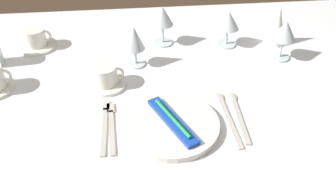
{
  "coord_description": "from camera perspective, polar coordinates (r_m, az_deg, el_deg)",
  "views": [
    {
      "loc": [
        -0.05,
        -0.92,
        1.43
      ],
      "look_at": [
        0.03,
        -0.08,
        0.76
      ],
      "focal_mm": 39.04,
      "sensor_mm": 36.0,
      "label": 1
    }
  ],
  "objects": [
    {
      "name": "toothbrush_package",
      "position": [
        0.98,
        0.68,
        -4.1
      ],
      "size": [
        0.12,
        0.2,
        0.02
      ],
      "color": "blue",
      "rests_on": "dinner_plate"
    },
    {
      "name": "wine_glass_right",
      "position": [
        1.28,
        17.77,
        9.28
      ],
      "size": [
        0.08,
        0.08,
        0.14
      ],
      "color": "silver",
      "rests_on": "dining_table"
    },
    {
      "name": "fork_outer",
      "position": [
        1.01,
        -8.82,
        -4.76
      ],
      "size": [
        0.03,
        0.21,
        0.0
      ],
      "color": "beige",
      "rests_on": "dining_table"
    },
    {
      "name": "dining_table",
      "position": [
        1.2,
        -2.0,
        -1.47
      ],
      "size": [
        1.8,
        1.11,
        0.74
      ],
      "color": "white",
      "rests_on": "ground"
    },
    {
      "name": "wine_glass_left",
      "position": [
        1.32,
        9.4,
        11.11
      ],
      "size": [
        0.08,
        0.08,
        0.13
      ],
      "color": "silver",
      "rests_on": "dining_table"
    },
    {
      "name": "wine_glass_far",
      "position": [
        1.19,
        -5.27,
        8.51
      ],
      "size": [
        0.07,
        0.07,
        0.14
      ],
      "color": "silver",
      "rests_on": "dining_table"
    },
    {
      "name": "coffee_cup_right",
      "position": [
        1.14,
        -9.75,
        3.07
      ],
      "size": [
        0.1,
        0.08,
        0.06
      ],
      "color": "white",
      "rests_on": "saucer_right"
    },
    {
      "name": "saucer_right",
      "position": [
        1.16,
        -9.65,
        1.64
      ],
      "size": [
        0.13,
        0.13,
        0.01
      ],
      "primitive_type": "cylinder",
      "color": "white",
      "rests_on": "dining_table"
    },
    {
      "name": "fork_inner",
      "position": [
        1.02,
        -9.86,
        -4.59
      ],
      "size": [
        0.02,
        0.22,
        0.0
      ],
      "color": "beige",
      "rests_on": "dining_table"
    },
    {
      "name": "wine_glass_centre",
      "position": [
        1.31,
        -0.86,
        11.89
      ],
      "size": [
        0.08,
        0.08,
        0.15
      ],
      "color": "silver",
      "rests_on": "dining_table"
    },
    {
      "name": "spoon_dessert",
      "position": [
        1.06,
        10.73,
        -2.51
      ],
      "size": [
        0.03,
        0.22,
        0.01
      ],
      "color": "beige",
      "rests_on": "dining_table"
    },
    {
      "name": "coffee_cup_far",
      "position": [
        1.39,
        -19.98,
        8.42
      ],
      "size": [
        0.1,
        0.07,
        0.06
      ],
      "color": "white",
      "rests_on": "saucer_far"
    },
    {
      "name": "dinner_plate",
      "position": [
        0.99,
        0.68,
        -4.81
      ],
      "size": [
        0.26,
        0.26,
        0.02
      ],
      "primitive_type": "cylinder",
      "color": "white",
      "rests_on": "dining_table"
    },
    {
      "name": "spoon_soup",
      "position": [
        1.05,
        9.05,
        -2.78
      ],
      "size": [
        0.03,
        0.23,
        0.01
      ],
      "color": "beige",
      "rests_on": "dining_table"
    },
    {
      "name": "napkin_folded",
      "position": [
        1.38,
        16.68,
        10.32
      ],
      "size": [
        0.08,
        0.08,
        0.14
      ],
      "primitive_type": "cone",
      "color": "white",
      "rests_on": "dining_table"
    },
    {
      "name": "saucer_far",
      "position": [
        1.41,
        -19.73,
        7.16
      ],
      "size": [
        0.13,
        0.13,
        0.01
      ],
      "primitive_type": "cylinder",
      "color": "white",
      "rests_on": "dining_table"
    }
  ]
}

